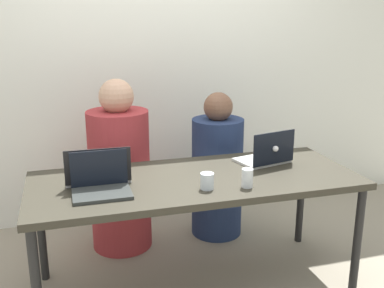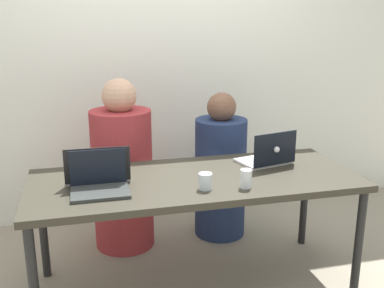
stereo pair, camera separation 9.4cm
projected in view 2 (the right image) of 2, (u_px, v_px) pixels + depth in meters
name	position (u px, v px, depth m)	size (l,w,h in m)	color
ground_plane	(195.00, 284.00, 2.80)	(12.00, 12.00, 0.00)	gray
back_wall	(157.00, 53.00, 3.57)	(4.94, 0.10, 2.66)	silver
desk	(195.00, 186.00, 2.62)	(1.90, 0.76, 0.71)	#312E23
person_on_left	(123.00, 174.00, 3.17)	(0.51, 0.51, 1.22)	#9C2E32
person_on_right	(220.00, 173.00, 3.36)	(0.41, 0.41, 1.09)	navy
laptop_front_left	(99.00, 183.00, 2.38)	(0.30, 0.25, 0.21)	#353A38
laptop_back_left	(98.00, 173.00, 2.55)	(0.36, 0.25, 0.21)	silver
laptop_back_right	(267.00, 157.00, 2.83)	(0.36, 0.30, 0.22)	silver
water_glass_right	(246.00, 180.00, 2.44)	(0.06, 0.06, 0.10)	white
water_glass_center	(205.00, 182.00, 2.42)	(0.07, 0.07, 0.09)	silver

